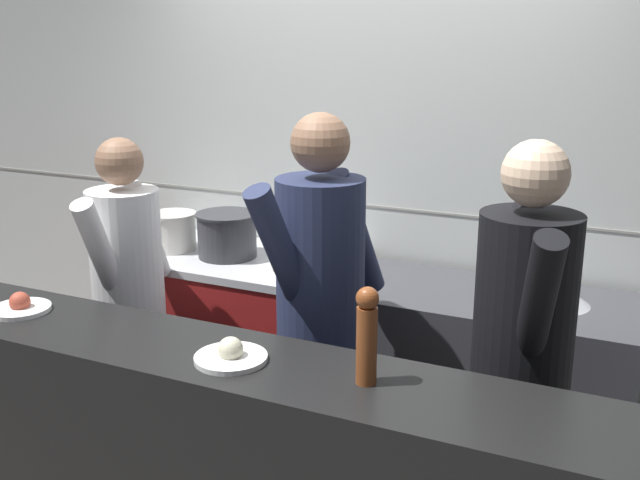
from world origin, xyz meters
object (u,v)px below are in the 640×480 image
object	(u,v)px
chef_head_cook	(129,292)
chef_line	(521,355)
sauce_pot	(227,234)
oven_range	(241,335)
stock_pot	(173,230)
braising_pot	(300,252)
mixing_bowl_steel	(556,293)
pepper_mill	(367,334)
plated_dish_main	(20,307)
plated_dish_appetiser	(231,355)
chef_sous	(320,305)

from	to	relation	value
chef_head_cook	chef_line	xyz separation A→B (m)	(1.78, -0.07, 0.06)
sauce_pot	chef_head_cook	xyz separation A→B (m)	(-0.13, -0.64, -0.13)
oven_range	chef_line	xyz separation A→B (m)	(1.61, -0.75, 0.50)
stock_pot	braising_pot	size ratio (longest dim) A/B	0.82
mixing_bowl_steel	pepper_mill	bearing A→B (deg)	-106.77
oven_range	plated_dish_main	world-z (taller)	plated_dish_main
plated_dish_appetiser	chef_sous	size ratio (longest dim) A/B	0.14
mixing_bowl_steel	plated_dish_main	distance (m)	2.23
plated_dish_main	chef_head_cook	world-z (taller)	chef_head_cook
pepper_mill	braising_pot	bearing A→B (deg)	124.72
sauce_pot	plated_dish_main	bearing A→B (deg)	-97.59
chef_line	pepper_mill	bearing A→B (deg)	-145.38
oven_range	mixing_bowl_steel	xyz separation A→B (m)	(1.62, 0.01, 0.48)
stock_pot	braising_pot	distance (m)	0.77
plated_dish_appetiser	pepper_mill	size ratio (longest dim) A/B	0.78
stock_pot	sauce_pot	world-z (taller)	sauce_pot
stock_pot	mixing_bowl_steel	distance (m)	1.99
oven_range	stock_pot	bearing A→B (deg)	-172.64
sauce_pot	chef_head_cook	distance (m)	0.67
oven_range	chef_head_cook	xyz separation A→B (m)	(-0.17, -0.68, 0.44)
stock_pot	chef_line	size ratio (longest dim) A/B	0.15
pepper_mill	chef_head_cook	distance (m)	1.55
plated_dish_appetiser	pepper_mill	bearing A→B (deg)	4.81
chef_head_cook	chef_line	world-z (taller)	chef_line
sauce_pot	braising_pot	world-z (taller)	sauce_pot
chef_head_cook	oven_range	bearing A→B (deg)	67.38
chef_line	oven_range	bearing A→B (deg)	135.69
sauce_pot	braising_pot	distance (m)	0.44
chef_head_cook	plated_dish_appetiser	bearing A→B (deg)	-42.03
plated_dish_appetiser	chef_sous	world-z (taller)	chef_sous
plated_dish_appetiser	pepper_mill	distance (m)	0.49
chef_head_cook	chef_sous	world-z (taller)	chef_sous
braising_pot	mixing_bowl_steel	distance (m)	1.23
braising_pot	mixing_bowl_steel	world-z (taller)	braising_pot
chef_head_cook	pepper_mill	bearing A→B (deg)	-31.08
stock_pot	braising_pot	world-z (taller)	stock_pot
oven_range	chef_line	bearing A→B (deg)	-24.88
oven_range	mixing_bowl_steel	distance (m)	1.69
chef_sous	plated_dish_main	bearing A→B (deg)	-130.47
chef_sous	chef_head_cook	bearing A→B (deg)	-160.90
chef_sous	braising_pot	bearing A→B (deg)	141.55
mixing_bowl_steel	chef_line	size ratio (longest dim) A/B	0.17
oven_range	chef_sous	xyz separation A→B (m)	(0.79, -0.66, 0.52)
chef_head_cook	mixing_bowl_steel	bearing A→B (deg)	12.73
sauce_pot	plated_dish_appetiser	world-z (taller)	sauce_pot
sauce_pot	chef_line	xyz separation A→B (m)	(1.65, -0.71, -0.08)
sauce_pot	chef_sous	distance (m)	1.04
stock_pot	pepper_mill	world-z (taller)	pepper_mill
plated_dish_appetiser	chef_sous	bearing A→B (deg)	88.04
plated_dish_main	plated_dish_appetiser	size ratio (longest dim) A/B	0.94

